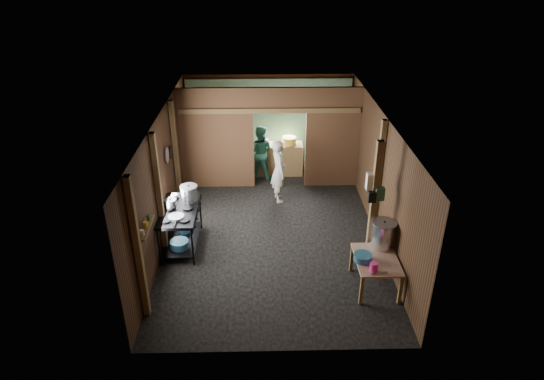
{
  "coord_description": "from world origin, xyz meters",
  "views": [
    {
      "loc": [
        -0.2,
        -8.8,
        5.55
      ],
      "look_at": [
        0.0,
        -0.2,
        1.1
      ],
      "focal_mm": 31.02,
      "sensor_mm": 36.0,
      "label": 1
    }
  ],
  "objects_px": {
    "gas_range": "(181,228)",
    "pink_bucket": "(374,267)",
    "cook": "(279,171)",
    "stock_pot": "(383,234)",
    "prep_table": "(375,273)",
    "yellow_tub": "(289,141)",
    "stove_pot_large": "(189,194)"
  },
  "relations": [
    {
      "from": "stock_pot",
      "to": "pink_bucket",
      "type": "height_order",
      "value": "stock_pot"
    },
    {
      "from": "gas_range",
      "to": "yellow_tub",
      "type": "relative_size",
      "value": 4.07
    },
    {
      "from": "pink_bucket",
      "to": "yellow_tub",
      "type": "bearing_deg",
      "value": 102.41
    },
    {
      "from": "stove_pot_large",
      "to": "yellow_tub",
      "type": "height_order",
      "value": "stove_pot_large"
    },
    {
      "from": "stock_pot",
      "to": "pink_bucket",
      "type": "bearing_deg",
      "value": -112.97
    },
    {
      "from": "prep_table",
      "to": "gas_range",
      "type": "bearing_deg",
      "value": 159.18
    },
    {
      "from": "stock_pot",
      "to": "cook",
      "type": "relative_size",
      "value": 0.34
    },
    {
      "from": "prep_table",
      "to": "stock_pot",
      "type": "bearing_deg",
      "value": 65.87
    },
    {
      "from": "yellow_tub",
      "to": "cook",
      "type": "distance_m",
      "value": 1.59
    },
    {
      "from": "pink_bucket",
      "to": "cook",
      "type": "relative_size",
      "value": 0.1
    },
    {
      "from": "prep_table",
      "to": "cook",
      "type": "xyz_separation_m",
      "value": [
        -1.63,
        3.38,
        0.48
      ]
    },
    {
      "from": "gas_range",
      "to": "cook",
      "type": "distance_m",
      "value": 2.88
    },
    {
      "from": "stock_pot",
      "to": "pink_bucket",
      "type": "xyz_separation_m",
      "value": [
        -0.32,
        -0.76,
        -0.16
      ]
    },
    {
      "from": "stock_pot",
      "to": "pink_bucket",
      "type": "distance_m",
      "value": 0.84
    },
    {
      "from": "gas_range",
      "to": "pink_bucket",
      "type": "bearing_deg",
      "value": -26.18
    },
    {
      "from": "stove_pot_large",
      "to": "cook",
      "type": "distance_m",
      "value": 2.51
    },
    {
      "from": "prep_table",
      "to": "yellow_tub",
      "type": "relative_size",
      "value": 2.82
    },
    {
      "from": "stove_pot_large",
      "to": "pink_bucket",
      "type": "distance_m",
      "value": 4.02
    },
    {
      "from": "stock_pot",
      "to": "yellow_tub",
      "type": "distance_m",
      "value": 4.75
    },
    {
      "from": "pink_bucket",
      "to": "cook",
      "type": "distance_m",
      "value": 4.01
    },
    {
      "from": "pink_bucket",
      "to": "stove_pot_large",
      "type": "bearing_deg",
      "value": 148.22
    },
    {
      "from": "gas_range",
      "to": "stock_pot",
      "type": "distance_m",
      "value": 4.04
    },
    {
      "from": "stock_pot",
      "to": "cook",
      "type": "xyz_separation_m",
      "value": [
        -1.81,
        2.96,
        -0.07
      ]
    },
    {
      "from": "gas_range",
      "to": "cook",
      "type": "height_order",
      "value": "cook"
    },
    {
      "from": "prep_table",
      "to": "stock_pot",
      "type": "height_order",
      "value": "stock_pot"
    },
    {
      "from": "cook",
      "to": "pink_bucket",
      "type": "bearing_deg",
      "value": -169.59
    },
    {
      "from": "stove_pot_large",
      "to": "yellow_tub",
      "type": "distance_m",
      "value": 3.88
    },
    {
      "from": "yellow_tub",
      "to": "cook",
      "type": "height_order",
      "value": "cook"
    },
    {
      "from": "stove_pot_large",
      "to": "stock_pot",
      "type": "height_order",
      "value": "stove_pot_large"
    },
    {
      "from": "prep_table",
      "to": "pink_bucket",
      "type": "bearing_deg",
      "value": -111.57
    },
    {
      "from": "stock_pot",
      "to": "gas_range",
      "type": "bearing_deg",
      "value": 165.64
    },
    {
      "from": "gas_range",
      "to": "prep_table",
      "type": "xyz_separation_m",
      "value": [
        3.71,
        -1.41,
        -0.13
      ]
    }
  ]
}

